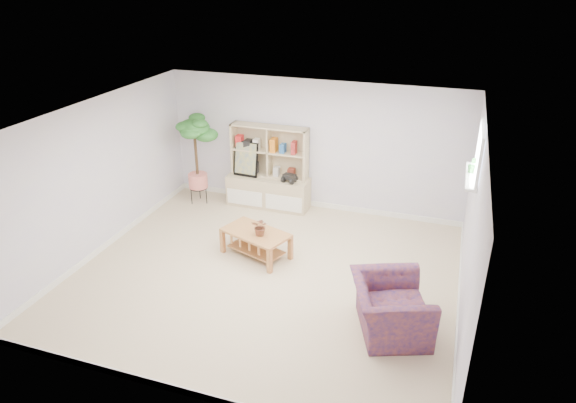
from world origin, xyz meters
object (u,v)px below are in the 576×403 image
(storage_unit, at_px, (268,168))
(armchair, at_px, (390,305))
(floor_tree, at_px, (197,160))
(coffee_table, at_px, (256,244))

(storage_unit, xyz_separation_m, armchair, (2.72, -2.96, -0.39))
(floor_tree, bearing_deg, storage_unit, 11.71)
(storage_unit, distance_m, floor_tree, 1.35)
(coffee_table, bearing_deg, storage_unit, 124.20)
(storage_unit, height_order, coffee_table, storage_unit)
(storage_unit, bearing_deg, coffee_table, -75.48)
(storage_unit, relative_size, floor_tree, 0.90)
(storage_unit, bearing_deg, floor_tree, -168.29)
(armchair, bearing_deg, floor_tree, 35.98)
(storage_unit, height_order, floor_tree, floor_tree)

